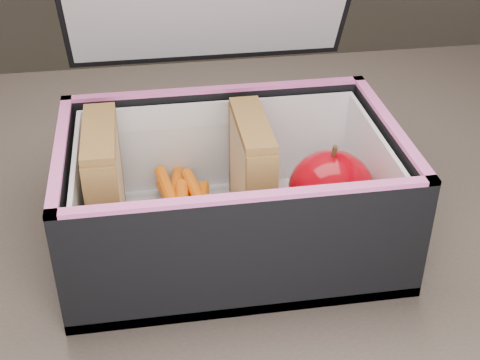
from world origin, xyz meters
name	(u,v)px	position (x,y,z in m)	size (l,w,h in m)	color
kitchen_table	(249,276)	(0.00, 0.00, 0.66)	(1.20, 0.80, 0.75)	brown
lunch_bag	(230,182)	(-0.03, -0.04, 0.82)	(0.30, 0.29, 0.29)	black
plastic_tub	(181,197)	(-0.07, -0.04, 0.80)	(0.18, 0.13, 0.07)	white
sandwich_left	(105,184)	(-0.14, -0.04, 0.82)	(0.03, 0.10, 0.11)	beige
sandwich_right	(252,173)	(-0.01, -0.04, 0.82)	(0.03, 0.10, 0.11)	beige
carrot_sticks	(186,211)	(-0.07, -0.04, 0.78)	(0.05, 0.16, 0.03)	#EF5E00
paper_napkin	(323,220)	(0.06, -0.05, 0.77)	(0.07, 0.07, 0.01)	white
red_apple	(331,190)	(0.07, -0.06, 0.81)	(0.09, 0.09, 0.08)	#9B000D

